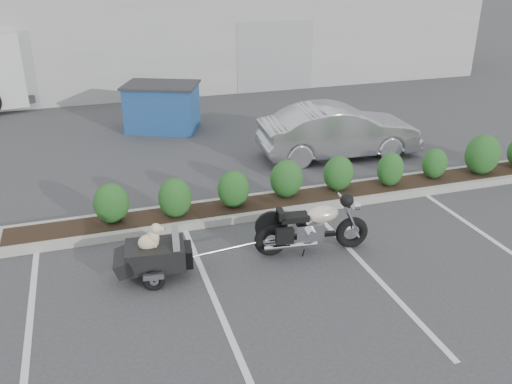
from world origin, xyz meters
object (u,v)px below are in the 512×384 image
object	(u,v)px
motorcycle	(312,228)
sedan	(339,131)
dumpster	(162,107)
pet_trailer	(154,255)

from	to	relation	value
motorcycle	sedan	size ratio (longest dim) A/B	0.51
sedan	dumpster	bearing A→B (deg)	51.22
motorcycle	pet_trailer	size ratio (longest dim) A/B	1.24
motorcycle	dumpster	xyz separation A→B (m)	(-1.38, 8.07, 0.22)
pet_trailer	dumpster	world-z (taller)	dumpster
pet_trailer	dumpster	xyz separation A→B (m)	(1.39, 8.04, 0.28)
pet_trailer	sedan	bearing A→B (deg)	45.90
sedan	dumpster	world-z (taller)	dumpster
motorcycle	pet_trailer	bearing A→B (deg)	-173.51
motorcycle	pet_trailer	world-z (taller)	motorcycle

